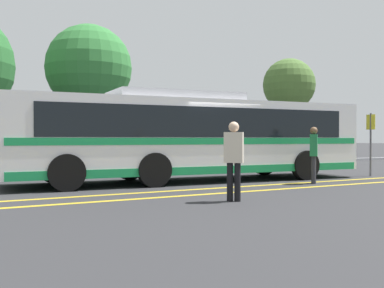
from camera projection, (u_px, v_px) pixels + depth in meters
ground_plane at (207, 181)px, 14.85m from camera, size 220.00×220.00×0.00m
lane_strip_0 at (229, 187)px, 12.86m from camera, size 31.77×0.20×0.01m
lane_strip_1 at (250, 191)px, 11.93m from camera, size 31.77×0.20×0.01m
curb_strip at (120, 167)px, 21.05m from camera, size 39.77×0.36×0.15m
transit_bus at (192, 136)px, 14.77m from camera, size 12.22×3.41×2.89m
parked_car_2 at (120, 154)px, 19.93m from camera, size 4.27×2.11×1.44m
pedestrian_0 at (234, 156)px, 10.02m from camera, size 0.46×0.45×1.78m
pedestrian_1 at (314, 151)px, 13.97m from camera, size 0.46×0.45×1.77m
bus_stop_sign at (371, 136)px, 16.69m from camera, size 0.07×0.40×2.35m
tree_1 at (89, 68)px, 24.27m from camera, size 4.64×4.64×7.56m
tree_3 at (289, 85)px, 31.04m from camera, size 3.61×3.61×6.94m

